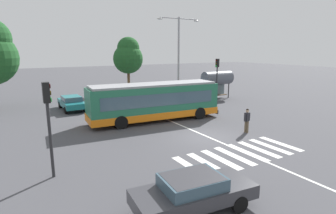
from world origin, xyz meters
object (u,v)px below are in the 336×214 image
pedestrian_crossing_street (247,119)px  parked_car_charcoal (150,95)px  parked_car_black (102,100)px  parked_car_white (190,92)px  traffic_light_near_corner (48,114)px  bus_stop_shelter (217,78)px  foreground_sedan (193,191)px  parked_car_teal (72,102)px  parked_car_blue (171,93)px  background_tree_right (128,56)px  twin_arm_street_lamp (179,51)px  city_transit_bus (155,102)px  parked_car_red (126,98)px  traffic_light_far_corner (217,73)px

pedestrian_crossing_street → parked_car_charcoal: pedestrian_crossing_street is taller
parked_car_black → parked_car_white: (10.73, 0.08, 0.00)m
traffic_light_near_corner → bus_stop_shelter: traffic_light_near_corner is taller
foreground_sedan → parked_car_charcoal: same height
foreground_sedan → parked_car_teal: bearing=90.5°
parked_car_blue → parked_car_white: bearing=-3.0°
parked_car_teal → foreground_sedan: bearing=-89.5°
pedestrian_crossing_street → traffic_light_near_corner: bearing=-178.2°
parked_car_blue → traffic_light_near_corner: bearing=-136.6°
traffic_light_near_corner → background_tree_right: size_ratio=0.60×
traffic_light_near_corner → twin_arm_street_lamp: (14.26, 11.62, 2.58)m
foreground_sedan → traffic_light_near_corner: traffic_light_near_corner is taller
city_transit_bus → parked_car_teal: bearing=123.0°
city_transit_bus → parked_car_black: bearing=107.1°
parked_car_red → traffic_light_near_corner: traffic_light_near_corner is taller
parked_car_charcoal → bus_stop_shelter: bus_stop_shelter is taller
parked_car_charcoal → parked_car_blue: bearing=2.2°
city_transit_bus → traffic_light_near_corner: (-8.77, -6.65, 1.36)m
city_transit_bus → pedestrian_crossing_street: size_ratio=6.38×
parked_car_teal → background_tree_right: background_tree_right is taller
traffic_light_far_corner → foreground_sedan: bearing=-132.5°
city_transit_bus → background_tree_right: background_tree_right is taller
city_transit_bus → parked_car_teal: (-4.99, 7.67, -0.82)m
parked_car_blue → background_tree_right: (-1.96, 7.75, 4.11)m
foreground_sedan → traffic_light_near_corner: 7.08m
parked_car_red → bus_stop_shelter: bus_stop_shelter is taller
twin_arm_street_lamp → parked_car_blue: bearing=77.1°
parked_car_red → parked_car_blue: same height
parked_car_blue → twin_arm_street_lamp: size_ratio=0.51×
parked_car_red → background_tree_right: (3.68, 7.95, 4.11)m
parked_car_charcoal → bus_stop_shelter: bearing=-16.1°
parked_car_blue → twin_arm_street_lamp: bearing=-102.9°
traffic_light_far_corner → bus_stop_shelter: 1.81m
pedestrian_crossing_street → parked_car_white: pedestrian_crossing_street is taller
pedestrian_crossing_street → parked_car_red: (-3.58, 13.40, -0.20)m
background_tree_right → parked_car_charcoal: bearing=-96.1°
parked_car_blue → traffic_light_far_corner: (3.74, -3.52, 2.40)m
traffic_light_near_corner → traffic_light_far_corner: 21.30m
pedestrian_crossing_street → traffic_light_near_corner: 12.90m
parked_car_blue → parked_car_white: same height
parked_car_white → background_tree_right: (-4.46, 7.88, 4.11)m
parked_car_red → parked_car_blue: bearing=2.1°
parked_car_black → twin_arm_street_lamp: (7.68, -2.18, 4.76)m
pedestrian_crossing_street → bus_stop_shelter: size_ratio=0.46×
city_transit_bus → parked_car_black: size_ratio=2.42×
parked_car_teal → background_tree_right: size_ratio=0.62×
parked_car_black → traffic_light_near_corner: traffic_light_near_corner is taller
traffic_light_near_corner → parked_car_teal: bearing=75.2°
pedestrian_crossing_street → parked_car_white: size_ratio=0.38×
bus_stop_shelter → parked_car_blue: bearing=154.5°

